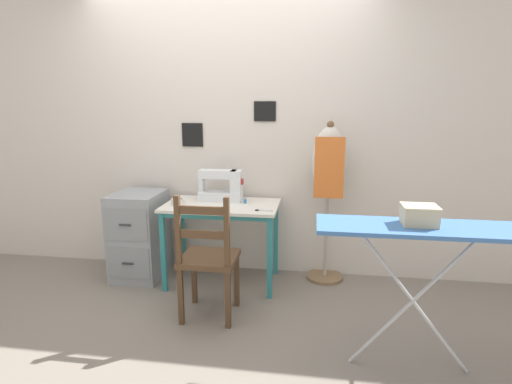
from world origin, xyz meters
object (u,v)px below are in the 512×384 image
object	(u,v)px
wooden_chair	(208,259)
dress_form	(329,173)
filing_cabinet	(139,235)
ironing_board	(419,234)
scissors	(261,210)
storage_box	(419,215)
fabric_bowl	(178,202)
thread_spool_near_machine	(245,201)
sewing_machine	(223,186)

from	to	relation	value
wooden_chair	dress_form	world-z (taller)	dress_form
wooden_chair	filing_cabinet	distance (m)	1.02
wooden_chair	ironing_board	size ratio (longest dim) A/B	0.84
wooden_chair	dress_form	size ratio (longest dim) A/B	0.67
scissors	filing_cabinet	xyz separation A→B (m)	(-1.13, 0.19, -0.33)
scissors	storage_box	distance (m)	1.30
ironing_board	fabric_bowl	bearing A→B (deg)	152.12
wooden_chair	filing_cabinet	xyz separation A→B (m)	(-0.81, 0.62, -0.06)
thread_spool_near_machine	wooden_chair	bearing A→B (deg)	-103.80
storage_box	scissors	bearing A→B (deg)	141.28
filing_cabinet	storage_box	size ratio (longest dim) A/B	4.03
dress_form	fabric_bowl	bearing A→B (deg)	-167.38
wooden_chair	ironing_board	bearing A→B (deg)	-16.61
ironing_board	storage_box	xyz separation A→B (m)	(-0.00, 0.02, 0.11)
sewing_machine	ironing_board	bearing A→B (deg)	-39.02
thread_spool_near_machine	ironing_board	xyz separation A→B (m)	(1.16, -1.04, 0.10)
thread_spool_near_machine	fabric_bowl	bearing A→B (deg)	-166.51
sewing_machine	wooden_chair	xyz separation A→B (m)	(0.05, -0.72, -0.39)
fabric_bowl	thread_spool_near_machine	size ratio (longest dim) A/B	2.65
scissors	ironing_board	distance (m)	1.30
filing_cabinet	ironing_board	xyz separation A→B (m)	(2.13, -1.01, 0.44)
thread_spool_near_machine	ironing_board	distance (m)	1.56
filing_cabinet	dress_form	distance (m)	1.77
fabric_bowl	ironing_board	xyz separation A→B (m)	(1.71, -0.91, 0.09)
wooden_chair	thread_spool_near_machine	bearing A→B (deg)	76.20
sewing_machine	dress_form	distance (m)	0.92
fabric_bowl	filing_cabinet	distance (m)	0.55
sewing_machine	wooden_chair	bearing A→B (deg)	-86.03
sewing_machine	fabric_bowl	bearing A→B (deg)	-149.28
filing_cabinet	storage_box	bearing A→B (deg)	-24.96
fabric_bowl	wooden_chair	size ratio (longest dim) A/B	0.12
ironing_board	sewing_machine	bearing A→B (deg)	140.98
fabric_bowl	dress_form	size ratio (longest dim) A/B	0.08
scissors	thread_spool_near_machine	bearing A→B (deg)	127.60
sewing_machine	wooden_chair	world-z (taller)	sewing_machine
ironing_board	storage_box	bearing A→B (deg)	90.20
sewing_machine	scissors	distance (m)	0.49
dress_form	filing_cabinet	bearing A→B (deg)	-174.10
sewing_machine	ironing_board	world-z (taller)	sewing_machine
thread_spool_near_machine	filing_cabinet	bearing A→B (deg)	-178.55
sewing_machine	dress_form	world-z (taller)	dress_form
fabric_bowl	sewing_machine	bearing A→B (deg)	30.72
scissors	wooden_chair	distance (m)	0.60
scissors	sewing_machine	bearing A→B (deg)	142.45
filing_cabinet	ironing_board	world-z (taller)	ironing_board
filing_cabinet	storage_box	xyz separation A→B (m)	(2.13, -0.99, 0.55)
scissors	wooden_chair	bearing A→B (deg)	-127.23
dress_form	ironing_board	world-z (taller)	dress_form
sewing_machine	filing_cabinet	bearing A→B (deg)	-172.77
wooden_chair	filing_cabinet	world-z (taller)	wooden_chair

